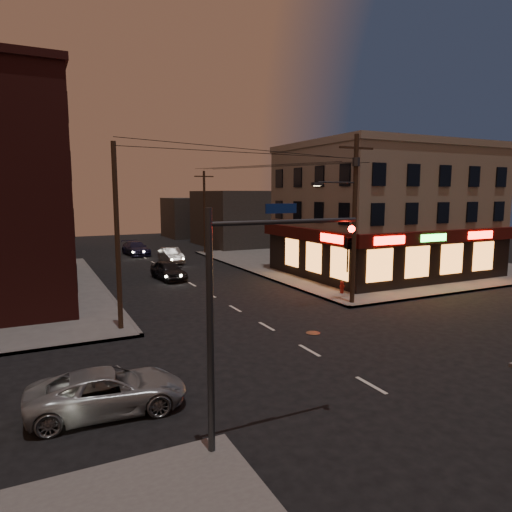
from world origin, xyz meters
TOP-DOWN VIEW (x-y plane):
  - ground at (0.00, 0.00)m, footprint 120.00×120.00m
  - sidewalk_ne at (18.00, 19.00)m, footprint 24.00×28.00m
  - pizza_building at (15.93, 13.43)m, footprint 15.85×12.85m
  - bg_building_ne_a at (14.00, 38.00)m, footprint 10.00×12.00m
  - bg_building_nw at (-13.00, 42.00)m, footprint 9.00×10.00m
  - bg_building_ne_b at (12.00, 52.00)m, footprint 8.00×8.00m
  - utility_pole_main at (6.68, 5.80)m, footprint 4.20×0.44m
  - utility_pole_far at (6.80, 32.00)m, footprint 0.26×0.26m
  - utility_pole_west at (-6.80, 6.50)m, footprint 0.24×0.24m
  - traffic_signal at (-5.57, -5.60)m, footprint 4.49×0.32m
  - suv_cross at (-8.62, -1.91)m, footprint 4.93×2.52m
  - sedan_near at (-1.05, 18.67)m, footprint 2.23×4.58m
  - sedan_mid at (1.51, 27.05)m, footprint 1.58×4.49m
  - sedan_far at (-0.40, 34.25)m, footprint 2.58×5.30m
  - fire_hydrant at (7.79, 8.13)m, footprint 0.35×0.35m

SIDE VIEW (x-z plane):
  - ground at x=0.00m, z-range 0.00..0.00m
  - sidewalk_ne at x=18.00m, z-range 0.00..0.15m
  - fire_hydrant at x=7.79m, z-range 0.19..0.99m
  - suv_cross at x=-8.62m, z-range 0.00..1.33m
  - sedan_mid at x=1.51m, z-range 0.00..1.48m
  - sedan_far at x=-0.40m, z-range 0.00..1.49m
  - sedan_near at x=-1.05m, z-range 0.00..1.51m
  - bg_building_ne_b at x=12.00m, z-range 0.00..6.00m
  - bg_building_ne_a at x=14.00m, z-range 0.00..7.00m
  - bg_building_nw at x=-13.00m, z-range 0.00..8.00m
  - traffic_signal at x=-5.57m, z-range 0.92..7.39m
  - utility_pole_far at x=6.80m, z-range 0.15..9.15m
  - utility_pole_west at x=-6.80m, z-range 0.15..9.15m
  - pizza_building at x=15.93m, z-range 0.10..10.60m
  - utility_pole_main at x=6.68m, z-range 0.76..10.76m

